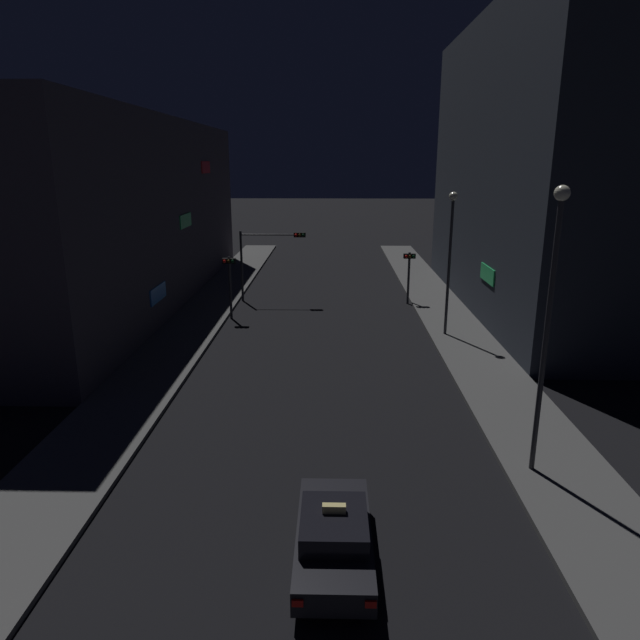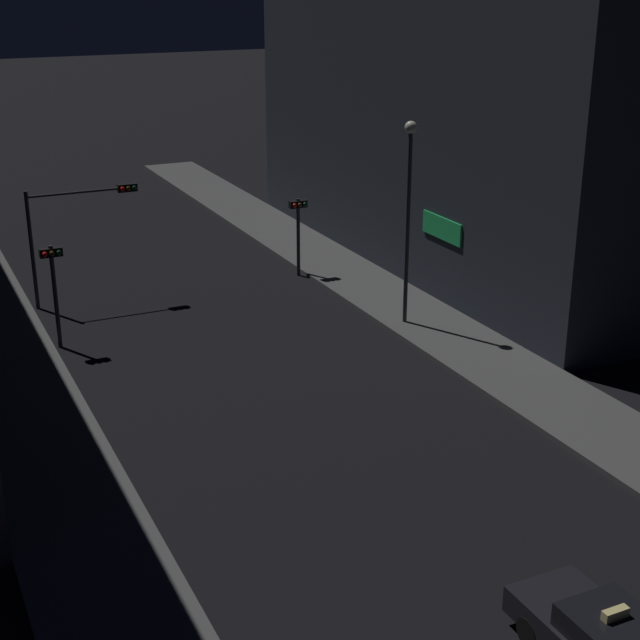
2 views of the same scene
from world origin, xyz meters
The scene contains 10 objects.
sidewalk_left centered at (-7.69, 30.03, 0.09)m, with size 3.44×64.05×0.17m, color #4C4C4C.
sidewalk_right centered at (7.69, 30.03, 0.09)m, with size 3.44×64.05×0.17m, color #4C4C4C.
building_facade_left centered at (-13.82, 35.75, 6.08)m, with size 8.90×35.47×12.16m.
building_facade_right centered at (13.85, 34.70, 9.04)m, with size 8.96×26.64×18.08m.
taxi centered at (0.64, 9.16, 0.74)m, with size 1.83×4.45×1.62m.
traffic_light_overhead centered at (-3.93, 35.92, 3.59)m, with size 4.51×0.41×4.89m.
traffic_light_left_kerb centered at (-5.72, 31.28, 2.77)m, with size 0.80×0.42×3.88m.
traffic_light_right_kerb centered at (5.72, 35.39, 2.56)m, with size 0.80×0.41×3.55m.
street_lamp_near_block centered at (6.83, 13.39, 5.53)m, with size 0.44×0.44×8.65m.
street_lamp_far_block centered at (6.85, 27.82, 5.15)m, with size 0.46×0.46×7.74m.
Camera 1 is at (0.57, -2.62, 9.44)m, focal length 31.88 mm.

